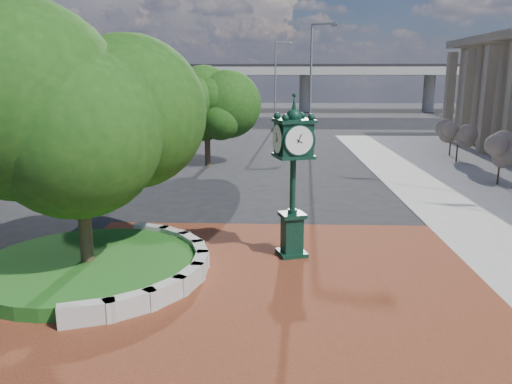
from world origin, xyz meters
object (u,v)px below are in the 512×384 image
object	(u,v)px
post_clock	(293,171)
street_lamp_far	(277,77)
parked_car	(286,123)
street_lamp_near	(314,76)

from	to	relation	value
post_clock	street_lamp_far	world-z (taller)	street_lamp_far
post_clock	parked_car	distance (m)	38.24
post_clock	street_lamp_far	distance (m)	43.71
post_clock	street_lamp_far	bearing A→B (deg)	90.52
street_lamp_far	street_lamp_near	bearing A→B (deg)	-80.91
post_clock	parked_car	bearing A→B (deg)	89.13
parked_car	street_lamp_near	size ratio (longest dim) A/B	0.49
post_clock	street_lamp_near	distance (m)	26.16
street_lamp_near	post_clock	bearing A→B (deg)	-95.39
post_clock	street_lamp_near	bearing A→B (deg)	84.61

